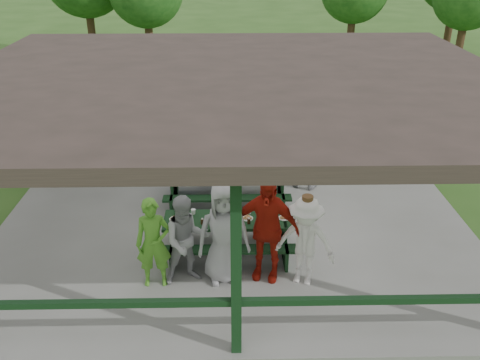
{
  "coord_description": "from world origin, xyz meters",
  "views": [
    {
      "loc": [
        -0.06,
        -9.54,
        5.72
      ],
      "look_at": [
        0.12,
        -0.3,
        1.23
      ],
      "focal_mm": 38.0,
      "sensor_mm": 36.0,
      "label": 1
    }
  ],
  "objects_px": {
    "picnic_table_far": "(227,185)",
    "spectator_grey": "(302,154)",
    "spectator_blue": "(171,146)",
    "pickup_truck": "(268,80)",
    "contestant_grey_left": "(187,240)",
    "contestant_grey_mid": "(223,234)",
    "contestant_green": "(153,243)",
    "farm_trailer": "(150,89)",
    "contestant_red": "(266,228)",
    "picnic_table_near": "(229,231)",
    "spectator_lblue": "(209,155)",
    "contestant_white_fedora": "(305,241)"
  },
  "relations": [
    {
      "from": "pickup_truck",
      "to": "spectator_lblue",
      "type": "bearing_deg",
      "value": 168.27
    },
    {
      "from": "picnic_table_near",
      "to": "spectator_grey",
      "type": "relative_size",
      "value": 1.47
    },
    {
      "from": "contestant_grey_mid",
      "to": "contestant_white_fedora",
      "type": "height_order",
      "value": "contestant_grey_mid"
    },
    {
      "from": "contestant_grey_mid",
      "to": "farm_trailer",
      "type": "xyz_separation_m",
      "value": [
        -2.75,
        10.42,
        -0.36
      ]
    },
    {
      "from": "spectator_blue",
      "to": "pickup_truck",
      "type": "xyz_separation_m",
      "value": [
        2.94,
        7.46,
        -0.35
      ]
    },
    {
      "from": "contestant_grey_mid",
      "to": "pickup_truck",
      "type": "xyz_separation_m",
      "value": [
        1.61,
        11.6,
        -0.37
      ]
    },
    {
      "from": "spectator_lblue",
      "to": "contestant_grey_left",
      "type": "bearing_deg",
      "value": 103.52
    },
    {
      "from": "contestant_grey_left",
      "to": "contestant_grey_mid",
      "type": "height_order",
      "value": "contestant_grey_mid"
    },
    {
      "from": "contestant_grey_left",
      "to": "contestant_white_fedora",
      "type": "xyz_separation_m",
      "value": [
        2.05,
        -0.08,
        -0.0
      ]
    },
    {
      "from": "contestant_green",
      "to": "spectator_lblue",
      "type": "bearing_deg",
      "value": 73.42
    },
    {
      "from": "picnic_table_near",
      "to": "contestant_green",
      "type": "distance_m",
      "value": 1.65
    },
    {
      "from": "spectator_blue",
      "to": "contestant_red",
      "type": "bearing_deg",
      "value": 118.61
    },
    {
      "from": "picnic_table_far",
      "to": "contestant_grey_mid",
      "type": "xyz_separation_m",
      "value": [
        -0.06,
        -2.83,
        0.46
      ]
    },
    {
      "from": "contestant_white_fedora",
      "to": "spectator_grey",
      "type": "distance_m",
      "value": 3.86
    },
    {
      "from": "contestant_red",
      "to": "pickup_truck",
      "type": "distance_m",
      "value": 11.57
    },
    {
      "from": "spectator_blue",
      "to": "contestant_green",
      "type": "bearing_deg",
      "value": 93.33
    },
    {
      "from": "contestant_grey_left",
      "to": "spectator_blue",
      "type": "xyz_separation_m",
      "value": [
        -0.69,
        4.18,
        0.08
      ]
    },
    {
      "from": "picnic_table_near",
      "to": "farm_trailer",
      "type": "xyz_separation_m",
      "value": [
        -2.84,
        9.59,
        0.11
      ]
    },
    {
      "from": "contestant_red",
      "to": "spectator_grey",
      "type": "height_order",
      "value": "contestant_red"
    },
    {
      "from": "picnic_table_near",
      "to": "spectator_grey",
      "type": "height_order",
      "value": "spectator_grey"
    },
    {
      "from": "contestant_grey_left",
      "to": "farm_trailer",
      "type": "relative_size",
      "value": 0.43
    },
    {
      "from": "contestant_green",
      "to": "spectator_lblue",
      "type": "xyz_separation_m",
      "value": [
        0.82,
        3.92,
        -0.03
      ]
    },
    {
      "from": "picnic_table_far",
      "to": "pickup_truck",
      "type": "bearing_deg",
      "value": 79.95
    },
    {
      "from": "contestant_grey_mid",
      "to": "spectator_lblue",
      "type": "xyz_separation_m",
      "value": [
        -0.38,
        3.8,
        -0.13
      ]
    },
    {
      "from": "contestant_green",
      "to": "contestant_grey_mid",
      "type": "xyz_separation_m",
      "value": [
        1.2,
        0.12,
        0.1
      ]
    },
    {
      "from": "picnic_table_near",
      "to": "contestant_red",
      "type": "bearing_deg",
      "value": -49.54
    },
    {
      "from": "pickup_truck",
      "to": "farm_trailer",
      "type": "distance_m",
      "value": 4.52
    },
    {
      "from": "contestant_white_fedora",
      "to": "picnic_table_far",
      "type": "bearing_deg",
      "value": 134.55
    },
    {
      "from": "contestant_grey_mid",
      "to": "contestant_red",
      "type": "distance_m",
      "value": 0.75
    },
    {
      "from": "spectator_blue",
      "to": "spectator_grey",
      "type": "height_order",
      "value": "spectator_blue"
    },
    {
      "from": "picnic_table_near",
      "to": "pickup_truck",
      "type": "xyz_separation_m",
      "value": [
        1.52,
        10.77,
        0.1
      ]
    },
    {
      "from": "contestant_green",
      "to": "contestant_white_fedora",
      "type": "distance_m",
      "value": 2.61
    },
    {
      "from": "contestant_green",
      "to": "picnic_table_near",
      "type": "bearing_deg",
      "value": 31.48
    },
    {
      "from": "picnic_table_near",
      "to": "spectator_grey",
      "type": "distance_m",
      "value": 3.4
    },
    {
      "from": "contestant_green",
      "to": "spectator_lblue",
      "type": "relative_size",
      "value": 1.03
    },
    {
      "from": "picnic_table_near",
      "to": "contestant_grey_mid",
      "type": "height_order",
      "value": "contestant_grey_mid"
    },
    {
      "from": "picnic_table_near",
      "to": "spectator_grey",
      "type": "xyz_separation_m",
      "value": [
        1.77,
        2.88,
        0.37
      ]
    },
    {
      "from": "contestant_grey_mid",
      "to": "spectator_lblue",
      "type": "relative_size",
      "value": 1.16
    },
    {
      "from": "picnic_table_far",
      "to": "spectator_lblue",
      "type": "bearing_deg",
      "value": 114.42
    },
    {
      "from": "spectator_blue",
      "to": "farm_trailer",
      "type": "xyz_separation_m",
      "value": [
        -1.42,
        6.28,
        -0.34
      ]
    },
    {
      "from": "spectator_lblue",
      "to": "spectator_grey",
      "type": "bearing_deg",
      "value": -164.86
    },
    {
      "from": "picnic_table_far",
      "to": "spectator_grey",
      "type": "distance_m",
      "value": 2.04
    },
    {
      "from": "spectator_lblue",
      "to": "spectator_grey",
      "type": "xyz_separation_m",
      "value": [
        2.24,
        -0.09,
        0.03
      ]
    },
    {
      "from": "picnic_table_near",
      "to": "spectator_blue",
      "type": "bearing_deg",
      "value": 113.24
    },
    {
      "from": "contestant_green",
      "to": "contestant_grey_mid",
      "type": "height_order",
      "value": "contestant_grey_mid"
    },
    {
      "from": "contestant_green",
      "to": "farm_trailer",
      "type": "bearing_deg",
      "value": 93.63
    },
    {
      "from": "contestant_white_fedora",
      "to": "farm_trailer",
      "type": "xyz_separation_m",
      "value": [
        -4.16,
        10.54,
        -0.26
      ]
    },
    {
      "from": "spectator_blue",
      "to": "spectator_grey",
      "type": "relative_size",
      "value": 1.1
    },
    {
      "from": "contestant_green",
      "to": "spectator_lblue",
      "type": "distance_m",
      "value": 4.0
    },
    {
      "from": "contestant_grey_left",
      "to": "pickup_truck",
      "type": "relative_size",
      "value": 0.35
    }
  ]
}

